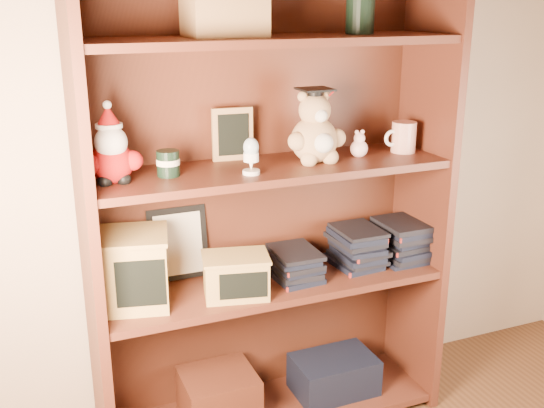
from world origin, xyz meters
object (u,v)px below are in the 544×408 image
at_px(grad_teddy_bear, 315,134).
at_px(treats_box, 134,269).
at_px(bookcase, 266,212).
at_px(teacher_mug, 403,137).

relative_size(grad_teddy_bear, treats_box, 0.96).
xyz_separation_m(bookcase, teacher_mug, (0.49, -0.05, 0.22)).
distance_m(bookcase, grad_teddy_bear, 0.31).
height_order(bookcase, teacher_mug, bookcase).
relative_size(bookcase, treats_box, 6.29).
distance_m(bookcase, teacher_mug, 0.54).
height_order(bookcase, treats_box, bookcase).
relative_size(teacher_mug, treats_box, 0.47).
bearing_deg(bookcase, grad_teddy_bear, -21.06).
relative_size(bookcase, teacher_mug, 13.41).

